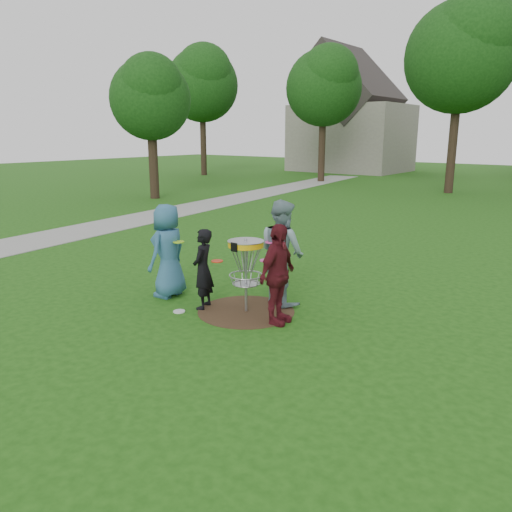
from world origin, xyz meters
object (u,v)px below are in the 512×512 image
Objects in this scene: player_black at (203,269)px; disc_golf_basket at (246,258)px; player_blue at (168,251)px; player_maroon at (278,275)px; player_grey at (282,252)px.

player_black is 1.10× the size of disc_golf_basket.
disc_golf_basket is at bearing 89.99° from player_blue.
player_grey is at bearing 26.06° from player_maroon.
player_maroon is at bearing 85.21° from player_blue.
player_maroon is at bearing -8.35° from disc_golf_basket.
player_black is 1.57m from player_maroon.
player_grey is 1.15× the size of player_maroon.
player_blue is 1.36× the size of disc_golf_basket.
player_grey reaches higher than player_maroon.
disc_golf_basket is at bearing 91.87° from player_black.
disc_golf_basket is (-0.20, -0.85, 0.01)m from player_grey.
player_black is at bearing 69.77° from player_grey.
player_grey is at bearing 110.88° from player_blue.
player_black is at bearing 92.75° from player_maroon.
player_blue is 1.82m from disc_golf_basket.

